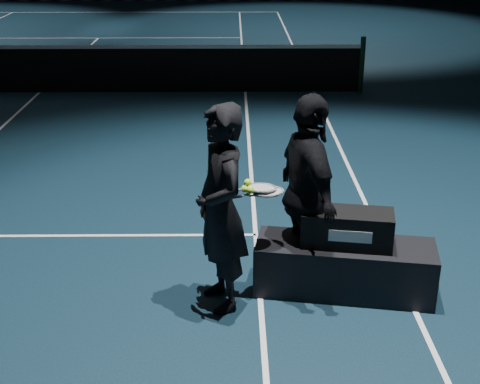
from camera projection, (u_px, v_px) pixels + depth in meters
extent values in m
plane|color=black|center=(39.00, 93.00, 13.27)|extent=(36.00, 36.00, 0.00)
cylinder|color=black|center=(362.00, 65.00, 13.12)|extent=(0.10, 0.10, 1.10)
cube|color=black|center=(36.00, 71.00, 13.10)|extent=(12.80, 0.02, 0.86)
cube|color=white|center=(33.00, 47.00, 12.92)|extent=(12.80, 0.03, 0.07)
cube|color=black|center=(344.00, 268.00, 6.22)|extent=(1.71, 0.82, 0.49)
cube|color=black|center=(347.00, 228.00, 6.06)|extent=(0.87, 0.48, 0.33)
cube|color=white|center=(350.00, 237.00, 5.89)|extent=(0.38, 0.07, 0.11)
imported|color=black|center=(221.00, 209.00, 5.76)|extent=(0.66, 0.80, 1.87)
imported|color=black|center=(308.00, 195.00, 6.06)|extent=(0.73, 1.18, 1.87)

